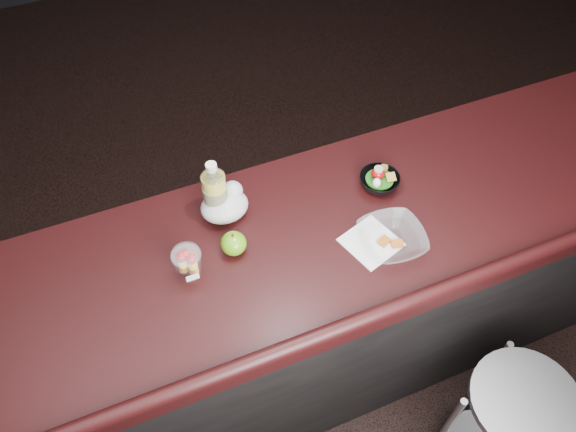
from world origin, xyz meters
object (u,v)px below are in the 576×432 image
object	(u,v)px
snack_bowl	(379,180)
green_apple	(234,243)
fruit_cup	(188,262)
takeout_bowl	(391,239)
stool_right	(508,421)
lemonade_bottle	(216,195)

from	to	relation	value
snack_bowl	green_apple	bearing A→B (deg)	-172.69
fruit_cup	takeout_bowl	bearing A→B (deg)	-12.08
stool_right	takeout_bowl	xyz separation A→B (m)	(-0.24, 0.54, 0.51)
stool_right	snack_bowl	world-z (taller)	snack_bowl
lemonade_bottle	stool_right	bearing A→B (deg)	-50.29
stool_right	lemonade_bottle	bearing A→B (deg)	129.71
snack_bowl	lemonade_bottle	bearing A→B (deg)	170.87
fruit_cup	green_apple	bearing A→B (deg)	11.70
lemonade_bottle	green_apple	xyz separation A→B (m)	(0.00, -0.16, -0.06)
fruit_cup	stool_right	bearing A→B (deg)	-37.64
fruit_cup	takeout_bowl	xyz separation A→B (m)	(0.63, -0.13, -0.04)
stool_right	lemonade_bottle	size ratio (longest dim) A/B	3.04
lemonade_bottle	fruit_cup	bearing A→B (deg)	-128.49
stool_right	green_apple	xyz separation A→B (m)	(-0.72, 0.71, 0.52)
stool_right	green_apple	world-z (taller)	green_apple
green_apple	snack_bowl	world-z (taller)	green_apple
stool_right	snack_bowl	size ratio (longest dim) A/B	4.34
stool_right	lemonade_bottle	world-z (taller)	lemonade_bottle
lemonade_bottle	green_apple	size ratio (longest dim) A/B	2.81
fruit_cup	snack_bowl	distance (m)	0.72
lemonade_bottle	takeout_bowl	world-z (taller)	lemonade_bottle
fruit_cup	green_apple	distance (m)	0.16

